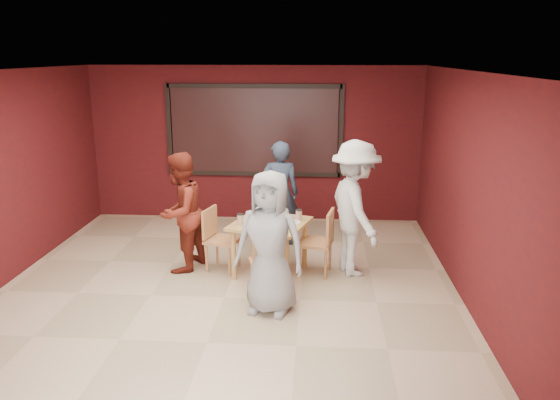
# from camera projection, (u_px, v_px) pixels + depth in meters

# --- Properties ---
(floor) EXTENTS (7.00, 7.00, 0.00)m
(floor) POSITION_uv_depth(u_px,v_px,m) (224.00, 298.00, 6.93)
(floor) COLOR #C9AD8B
(floor) RESTS_ON ground
(window_blinds) EXTENTS (3.00, 0.02, 1.50)m
(window_blinds) POSITION_uv_depth(u_px,v_px,m) (254.00, 131.00, 9.82)
(window_blinds) COLOR black
(dining_table) EXTENTS (1.19, 1.19, 0.90)m
(dining_table) POSITION_uv_depth(u_px,v_px,m) (270.00, 228.00, 7.53)
(dining_table) COLOR #B9844C
(dining_table) RESTS_ON floor
(chair_front) EXTENTS (0.50, 0.50, 0.85)m
(chair_front) POSITION_uv_depth(u_px,v_px,m) (267.00, 261.00, 6.87)
(chair_front) COLOR #C2734B
(chair_front) RESTS_ON floor
(chair_back) EXTENTS (0.47, 0.47, 0.81)m
(chair_back) POSITION_uv_depth(u_px,v_px,m) (268.00, 224.00, 8.38)
(chair_back) COLOR #C2734B
(chair_back) RESTS_ON floor
(chair_left) EXTENTS (0.53, 0.53, 0.90)m
(chair_left) POSITION_uv_depth(u_px,v_px,m) (218.00, 235.00, 7.73)
(chair_left) COLOR #C2734B
(chair_left) RESTS_ON floor
(chair_right) EXTENTS (0.52, 0.52, 0.93)m
(chair_right) POSITION_uv_depth(u_px,v_px,m) (321.00, 239.00, 7.54)
(chair_right) COLOR #C2734B
(chair_right) RESTS_ON floor
(diner_front) EXTENTS (0.95, 0.74, 1.72)m
(diner_front) POSITION_uv_depth(u_px,v_px,m) (270.00, 243.00, 6.37)
(diner_front) COLOR gray
(diner_front) RESTS_ON floor
(diner_back) EXTENTS (0.66, 0.48, 1.69)m
(diner_back) POSITION_uv_depth(u_px,v_px,m) (280.00, 193.00, 8.68)
(diner_back) COLOR #2C394E
(diner_back) RESTS_ON floor
(diner_left) EXTENTS (0.87, 0.99, 1.69)m
(diner_left) POSITION_uv_depth(u_px,v_px,m) (180.00, 212.00, 7.64)
(diner_left) COLOR maroon
(diner_left) RESTS_ON floor
(diner_right) EXTENTS (1.05, 1.38, 1.88)m
(diner_right) POSITION_uv_depth(u_px,v_px,m) (355.00, 209.00, 7.48)
(diner_right) COLOR silver
(diner_right) RESTS_ON floor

